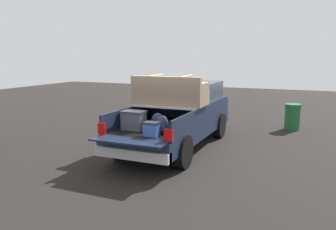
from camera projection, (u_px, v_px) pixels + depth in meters
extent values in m
plane|color=black|center=(176.00, 147.00, 10.41)|extent=(40.00, 40.00, 0.00)
cube|color=#162138|center=(176.00, 127.00, 10.30)|extent=(5.50, 1.92, 0.45)
cube|color=black|center=(159.00, 127.00, 9.18)|extent=(2.80, 1.80, 0.04)
cube|color=#162138|center=(129.00, 116.00, 9.50)|extent=(2.80, 0.06, 0.50)
cube|color=#162138|center=(192.00, 121.00, 8.77)|extent=(2.80, 0.06, 0.50)
cube|color=#162138|center=(178.00, 111.00, 10.37)|extent=(0.06, 1.80, 0.50)
cube|color=#162138|center=(128.00, 141.00, 7.66)|extent=(0.55, 1.80, 0.04)
cube|color=#B2B2B7|center=(170.00, 105.00, 9.79)|extent=(1.25, 1.92, 0.04)
cube|color=#162138|center=(191.00, 106.00, 11.44)|extent=(2.30, 1.92, 0.50)
cube|color=#2D3842|center=(190.00, 90.00, 11.26)|extent=(1.94, 1.76, 0.56)
cube|color=#162138|center=(203.00, 102.00, 12.67)|extent=(0.40, 1.82, 0.38)
cube|color=#B2B2B7|center=(132.00, 154.00, 7.86)|extent=(0.24, 1.92, 0.24)
cube|color=red|center=(102.00, 129.00, 8.21)|extent=(0.06, 0.20, 0.28)
cube|color=red|center=(168.00, 135.00, 7.52)|extent=(0.06, 0.20, 0.28)
cylinder|color=black|center=(171.00, 121.00, 12.26)|extent=(0.85, 0.30, 0.85)
cylinder|color=black|center=(219.00, 125.00, 11.58)|extent=(0.85, 0.30, 0.85)
cylinder|color=black|center=(121.00, 144.00, 9.10)|extent=(0.85, 0.30, 0.85)
cylinder|color=black|center=(182.00, 152.00, 8.41)|extent=(0.85, 0.30, 0.85)
cube|color=#474C56|center=(134.00, 121.00, 8.73)|extent=(0.40, 0.55, 0.44)
cube|color=#31353C|center=(134.00, 112.00, 8.69)|extent=(0.44, 0.59, 0.05)
ellipsoid|color=#283351|center=(158.00, 121.00, 8.74)|extent=(0.20, 0.35, 0.43)
ellipsoid|color=#283351|center=(156.00, 125.00, 8.65)|extent=(0.09, 0.25, 0.19)
ellipsoid|color=#283351|center=(163.00, 125.00, 8.23)|extent=(0.20, 0.31, 0.45)
ellipsoid|color=#283351|center=(161.00, 128.00, 8.15)|extent=(0.09, 0.21, 0.20)
cube|color=#3359B2|center=(151.00, 130.00, 8.03)|extent=(0.26, 0.34, 0.30)
cube|color=#262628|center=(151.00, 123.00, 8.00)|extent=(0.28, 0.36, 0.04)
cube|color=#84705B|center=(170.00, 97.00, 9.75)|extent=(0.91, 2.07, 0.42)
cube|color=#84705B|center=(165.00, 84.00, 9.34)|extent=(0.16, 2.07, 0.40)
cube|color=#84705B|center=(142.00, 85.00, 10.10)|extent=(0.67, 0.20, 0.22)
cube|color=#84705B|center=(202.00, 87.00, 9.37)|extent=(0.67, 0.20, 0.22)
cube|color=yellow|center=(156.00, 75.00, 9.82)|extent=(1.01, 0.03, 0.02)
cube|color=yellow|center=(186.00, 76.00, 9.46)|extent=(1.01, 0.03, 0.02)
cylinder|color=#1E592D|center=(292.00, 118.00, 12.78)|extent=(0.56, 0.56, 0.90)
cylinder|color=#1E592D|center=(293.00, 105.00, 12.70)|extent=(0.60, 0.60, 0.08)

